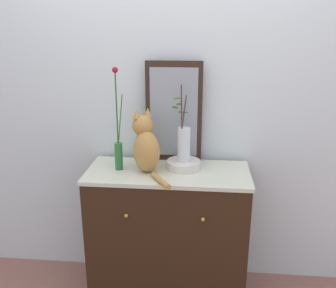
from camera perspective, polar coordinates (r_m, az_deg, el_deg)
wall_back at (r=2.56m, az=0.66°, el=6.39°), size 4.40×0.08×2.60m
sideboard at (r=2.58m, az=-0.00°, el=-13.60°), size 1.04×0.48×0.92m
mirror_leaning at (r=2.47m, az=0.90°, el=4.88°), size 0.37×0.03×0.67m
cat_sitting at (r=2.33m, az=-3.41°, el=-0.24°), size 0.30×0.41×0.40m
vase_slim_green at (r=2.37m, az=-7.61°, el=-0.25°), size 0.06×0.05×0.65m
bowl_porcelain at (r=2.41m, az=2.40°, el=-3.14°), size 0.22×0.22×0.05m
vase_glass_clear at (r=2.36m, az=2.40°, el=0.28°), size 0.13×0.15×0.49m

